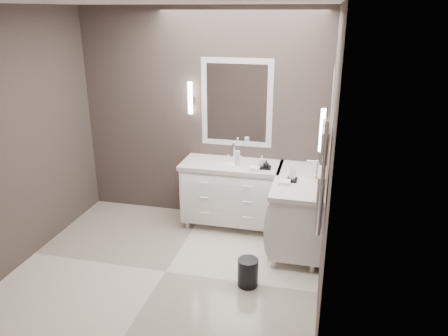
% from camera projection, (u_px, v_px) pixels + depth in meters
% --- Properties ---
extents(floor, '(3.20, 3.00, 0.01)m').
position_uv_depth(floor, '(166.00, 272.00, 4.68)').
color(floor, silver).
rests_on(floor, ground).
extents(ceiling, '(3.20, 3.00, 0.01)m').
position_uv_depth(ceiling, '(151.00, 2.00, 3.75)').
color(ceiling, white).
rests_on(ceiling, wall_back).
extents(wall_back, '(3.20, 0.01, 2.70)m').
position_uv_depth(wall_back, '(202.00, 117.00, 5.59)').
color(wall_back, '#433936').
rests_on(wall_back, floor).
extents(wall_front, '(3.20, 0.01, 2.70)m').
position_uv_depth(wall_front, '(74.00, 221.00, 2.84)').
color(wall_front, '#433936').
rests_on(wall_front, floor).
extents(wall_left, '(0.01, 3.00, 2.70)m').
position_uv_depth(wall_left, '(15.00, 141.00, 4.56)').
color(wall_left, '#433936').
rests_on(wall_left, floor).
extents(wall_right, '(0.01, 3.00, 2.70)m').
position_uv_depth(wall_right, '(329.00, 165.00, 3.86)').
color(wall_right, '#433936').
rests_on(wall_right, floor).
extents(vanity_back, '(1.24, 0.59, 0.97)m').
position_uv_depth(vanity_back, '(231.00, 190.00, 5.53)').
color(vanity_back, white).
rests_on(vanity_back, floor).
extents(vanity_right, '(0.59, 1.24, 0.97)m').
position_uv_depth(vanity_right, '(299.00, 208.00, 5.04)').
color(vanity_right, white).
rests_on(vanity_right, floor).
extents(mirror_back, '(0.90, 0.02, 1.10)m').
position_uv_depth(mirror_back, '(237.00, 103.00, 5.41)').
color(mirror_back, white).
rests_on(mirror_back, wall_back).
extents(mirror_right, '(0.02, 0.90, 1.10)m').
position_uv_depth(mirror_right, '(330.00, 121.00, 4.53)').
color(mirror_right, white).
rests_on(mirror_right, wall_right).
extents(sconce_back, '(0.06, 0.06, 0.40)m').
position_uv_depth(sconce_back, '(190.00, 99.00, 5.46)').
color(sconce_back, white).
rests_on(sconce_back, wall_back).
extents(sconce_right, '(0.06, 0.06, 0.40)m').
position_uv_depth(sconce_right, '(323.00, 131.00, 4.00)').
color(sconce_right, white).
rests_on(sconce_right, wall_right).
extents(towel_bar_corner, '(0.03, 0.22, 0.30)m').
position_uv_depth(towel_bar_corner, '(323.00, 145.00, 5.20)').
color(towel_bar_corner, white).
rests_on(towel_bar_corner, wall_right).
extents(towel_ladder, '(0.06, 0.58, 0.90)m').
position_uv_depth(towel_ladder, '(322.00, 175.00, 3.50)').
color(towel_ladder, white).
rests_on(towel_ladder, wall_right).
extents(waste_bin, '(0.24, 0.24, 0.29)m').
position_uv_depth(waste_bin, '(248.00, 272.00, 4.40)').
color(waste_bin, black).
rests_on(waste_bin, floor).
extents(amenity_tray_back, '(0.17, 0.13, 0.02)m').
position_uv_depth(amenity_tray_back, '(264.00, 167.00, 5.23)').
color(amenity_tray_back, black).
rests_on(amenity_tray_back, vanity_back).
extents(amenity_tray_right, '(0.11, 0.15, 0.02)m').
position_uv_depth(amenity_tray_right, '(292.00, 180.00, 4.85)').
color(amenity_tray_right, black).
rests_on(amenity_tray_right, vanity_right).
extents(water_bottle, '(0.08, 0.08, 0.18)m').
position_uv_depth(water_bottle, '(237.00, 158.00, 5.31)').
color(water_bottle, silver).
rests_on(water_bottle, vanity_back).
extents(soap_bottle_a, '(0.07, 0.07, 0.13)m').
position_uv_depth(soap_bottle_a, '(262.00, 161.00, 5.23)').
color(soap_bottle_a, white).
rests_on(soap_bottle_a, amenity_tray_back).
extents(soap_bottle_b, '(0.09, 0.09, 0.09)m').
position_uv_depth(soap_bottle_b, '(266.00, 164.00, 5.18)').
color(soap_bottle_b, black).
rests_on(soap_bottle_b, amenity_tray_back).
extents(soap_bottle_c, '(0.07, 0.07, 0.19)m').
position_uv_depth(soap_bottle_c, '(293.00, 171.00, 4.82)').
color(soap_bottle_c, white).
rests_on(soap_bottle_c, amenity_tray_right).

